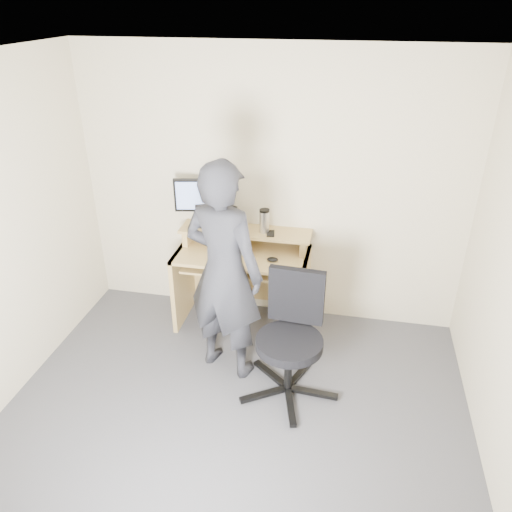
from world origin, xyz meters
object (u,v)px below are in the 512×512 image
(office_chair, at_px, (292,332))
(person, at_px, (224,272))
(monitor, at_px, (201,198))
(desk, at_px, (244,269))

(office_chair, relative_size, person, 0.54)
(office_chair, bearing_deg, monitor, 139.50)
(monitor, relative_size, person, 0.26)
(office_chair, height_order, person, person)
(desk, bearing_deg, monitor, 168.29)
(monitor, relative_size, office_chair, 0.49)
(desk, relative_size, office_chair, 1.23)
(person, bearing_deg, desk, -71.66)
(desk, distance_m, person, 0.80)
(desk, xyz_separation_m, monitor, (-0.41, 0.09, 0.64))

